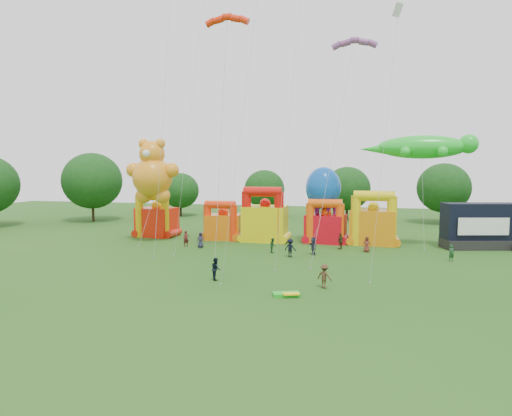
% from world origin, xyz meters
% --- Properties ---
extents(ground, '(160.00, 160.00, 0.00)m').
position_xyz_m(ground, '(0.00, 0.00, 0.00)').
color(ground, '#1E4B15').
rests_on(ground, ground).
extents(tree_ring, '(119.59, 121.65, 12.07)m').
position_xyz_m(tree_ring, '(-1.14, 0.59, 6.26)').
color(tree_ring, '#352314').
rests_on(tree_ring, ground).
extents(bouncy_castle_0, '(5.53, 4.77, 6.21)m').
position_xyz_m(bouncy_castle_0, '(-17.44, 27.83, 2.36)').
color(bouncy_castle_0, red).
rests_on(bouncy_castle_0, ground).
extents(bouncy_castle_1, '(5.07, 4.33, 5.23)m').
position_xyz_m(bouncy_castle_1, '(-7.67, 27.45, 2.01)').
color(bouncy_castle_1, '#D7630B').
rests_on(bouncy_castle_1, ground).
extents(bouncy_castle_2, '(5.43, 4.37, 7.13)m').
position_xyz_m(bouncy_castle_2, '(-1.91, 27.21, 2.70)').
color(bouncy_castle_2, '#D5C40B').
rests_on(bouncy_castle_2, ground).
extents(bouncy_castle_3, '(5.28, 4.51, 5.64)m').
position_xyz_m(bouncy_castle_3, '(5.88, 27.81, 2.16)').
color(bouncy_castle_3, red).
rests_on(bouncy_castle_3, ground).
extents(bouncy_castle_4, '(5.81, 4.82, 6.74)m').
position_xyz_m(bouncy_castle_4, '(11.74, 28.01, 2.55)').
color(bouncy_castle_4, orange).
rests_on(bouncy_castle_4, ground).
extents(stage_trailer, '(9.04, 5.08, 5.41)m').
position_xyz_m(stage_trailer, '(24.00, 27.96, 2.61)').
color(stage_trailer, black).
rests_on(stage_trailer, ground).
extents(teddy_bear_kite, '(7.09, 5.86, 13.26)m').
position_xyz_m(teddy_bear_kite, '(-15.65, 23.20, 8.39)').
color(teddy_bear_kite, orange).
rests_on(teddy_bear_kite, ground).
extents(gecko_kite, '(13.46, 4.45, 13.48)m').
position_xyz_m(gecko_kite, '(17.14, 27.05, 11.26)').
color(gecko_kite, green).
rests_on(gecko_kite, ground).
extents(octopus_kite, '(4.51, 8.37, 9.72)m').
position_xyz_m(octopus_kite, '(5.35, 28.39, 5.67)').
color(octopus_kite, '#0C50B6').
rests_on(octopus_kite, ground).
extents(parafoil_kites, '(24.79, 13.06, 31.15)m').
position_xyz_m(parafoil_kites, '(4.35, 17.00, 12.39)').
color(parafoil_kites, red).
rests_on(parafoil_kites, ground).
extents(diamond_kites, '(23.06, 16.96, 34.41)m').
position_xyz_m(diamond_kites, '(1.15, 13.19, 14.75)').
color(diamond_kites, red).
rests_on(diamond_kites, ground).
extents(folded_kite_bundle, '(2.22, 1.61, 0.31)m').
position_xyz_m(folded_kite_bundle, '(4.96, 3.02, 0.14)').
color(folded_kite_bundle, green).
rests_on(folded_kite_bundle, ground).
extents(spectator_0, '(1.08, 0.92, 1.87)m').
position_xyz_m(spectator_0, '(-8.32, 20.69, 0.94)').
color(spectator_0, '#232239').
rests_on(spectator_0, ground).
extents(spectator_1, '(0.81, 0.81, 1.90)m').
position_xyz_m(spectator_1, '(-10.37, 21.18, 0.95)').
color(spectator_1, '#4B1518').
rests_on(spectator_1, ground).
extents(spectator_2, '(0.77, 0.92, 1.67)m').
position_xyz_m(spectator_2, '(0.66, 19.64, 0.84)').
color(spectator_2, '#1A4120').
rests_on(spectator_2, ground).
extents(spectator_3, '(1.40, 0.98, 1.98)m').
position_xyz_m(spectator_3, '(2.95, 17.60, 0.99)').
color(spectator_3, black).
rests_on(spectator_3, ground).
extents(spectator_4, '(0.99, 1.22, 1.94)m').
position_xyz_m(spectator_4, '(7.99, 23.46, 0.97)').
color(spectator_4, '#363015').
rests_on(spectator_4, ground).
extents(spectator_5, '(1.40, 1.88, 1.97)m').
position_xyz_m(spectator_5, '(5.20, 19.48, 0.98)').
color(spectator_5, '#24293C').
rests_on(spectator_5, ground).
extents(spectator_6, '(0.93, 0.64, 1.81)m').
position_xyz_m(spectator_6, '(10.95, 22.37, 0.90)').
color(spectator_6, maroon).
rests_on(spectator_6, ground).
extents(spectator_7, '(0.73, 0.63, 1.69)m').
position_xyz_m(spectator_7, '(19.37, 19.24, 0.84)').
color(spectator_7, '#1C4622').
rests_on(spectator_7, ground).
extents(spectator_8, '(1.08, 1.17, 1.94)m').
position_xyz_m(spectator_8, '(-1.73, 6.41, 0.97)').
color(spectator_8, black).
rests_on(spectator_8, ground).
extents(spectator_9, '(1.45, 1.17, 1.95)m').
position_xyz_m(spectator_9, '(7.51, 5.85, 0.98)').
color(spectator_9, '#432D1A').
rests_on(spectator_9, ground).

